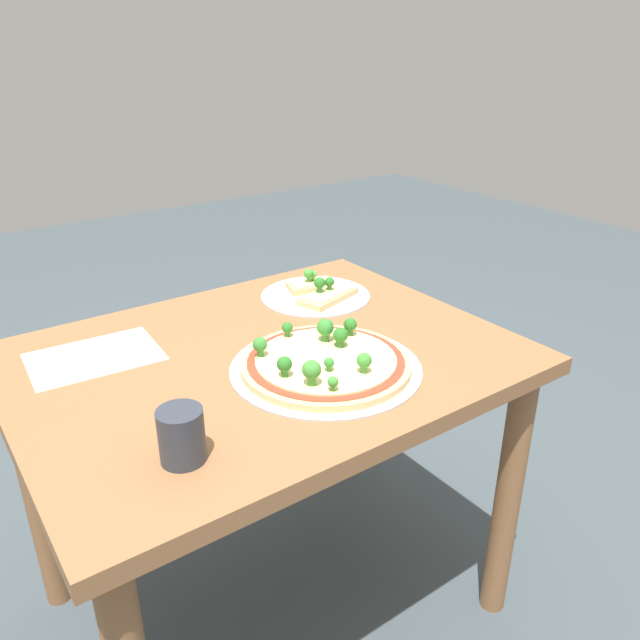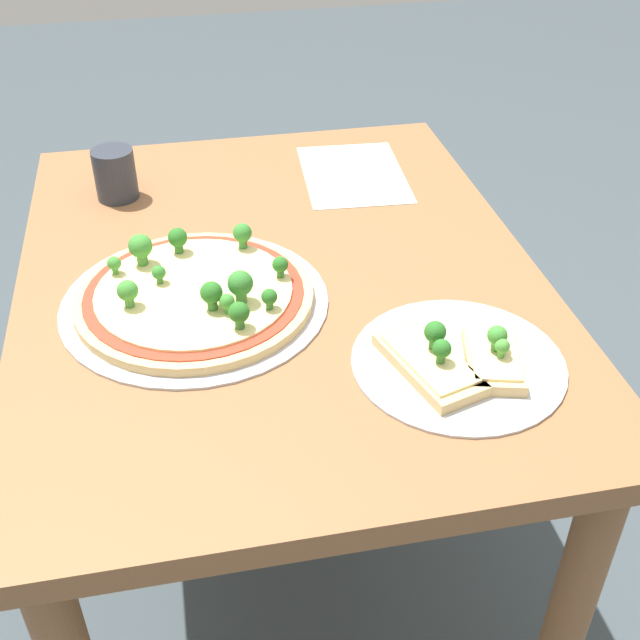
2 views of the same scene
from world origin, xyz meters
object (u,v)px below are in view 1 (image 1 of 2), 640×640
(dining_table, at_px, (266,397))
(pizza_tray_slice, at_px, (319,292))
(drinking_cup, at_px, (182,435))
(pizza_tray_whole, at_px, (325,362))

(dining_table, xyz_separation_m, pizza_tray_slice, (-0.27, -0.19, 0.12))
(dining_table, bearing_deg, drinking_cup, 39.70)
(pizza_tray_whole, relative_size, pizza_tray_slice, 1.38)
(drinking_cup, bearing_deg, dining_table, -140.30)
(pizza_tray_slice, bearing_deg, drinking_cup, 37.33)
(pizza_tray_slice, distance_m, drinking_cup, 0.71)
(dining_table, xyz_separation_m, drinking_cup, (0.29, 0.24, 0.15))
(pizza_tray_whole, relative_size, drinking_cup, 4.31)
(pizza_tray_whole, bearing_deg, dining_table, -64.31)
(dining_table, distance_m, pizza_tray_slice, 0.35)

